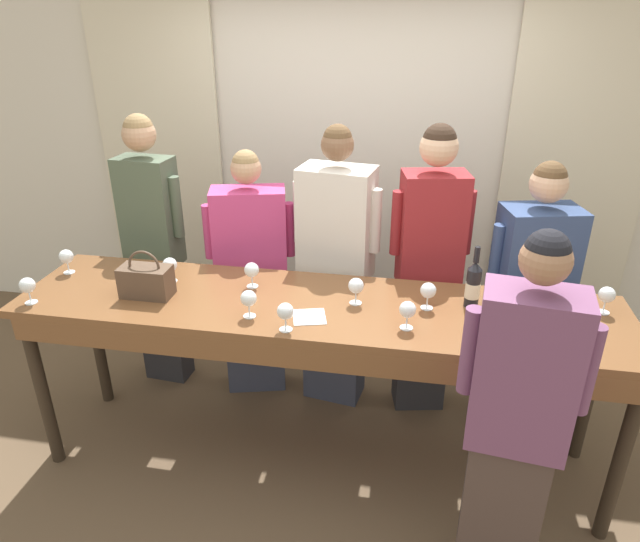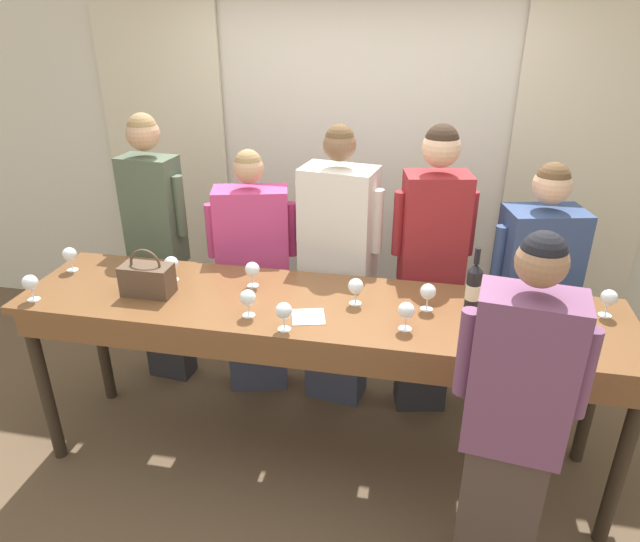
{
  "view_description": "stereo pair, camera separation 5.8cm",
  "coord_description": "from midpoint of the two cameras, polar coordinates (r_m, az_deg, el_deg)",
  "views": [
    {
      "loc": [
        0.47,
        -2.53,
        2.42
      ],
      "look_at": [
        0.0,
        0.07,
        1.18
      ],
      "focal_mm": 32.0,
      "sensor_mm": 36.0,
      "label": 1
    },
    {
      "loc": [
        0.52,
        -2.52,
        2.42
      ],
      "look_at": [
        0.0,
        0.07,
        1.18
      ],
      "focal_mm": 32.0,
      "sensor_mm": 36.0,
      "label": 2
    }
  ],
  "objects": [
    {
      "name": "curtain_panel_right",
      "position": [
        4.33,
        23.57,
        8.7
      ],
      "size": [
        0.95,
        0.03,
        2.69
      ],
      "color": "beige",
      "rests_on": "ground_plane"
    },
    {
      "name": "wine_glass_back_mid",
      "position": [
        3.54,
        -24.47,
        1.28
      ],
      "size": [
        0.08,
        0.08,
        0.14
      ],
      "color": "white",
      "rests_on": "tasting_bar"
    },
    {
      "name": "guest_pink_top",
      "position": [
        3.68,
        -7.27,
        -0.56
      ],
      "size": [
        0.56,
        0.33,
        1.65
      ],
      "color": "#383D51",
      "rests_on": "ground_plane"
    },
    {
      "name": "wine_glass_front_left",
      "position": [
        3.08,
        -7.39,
        0.06
      ],
      "size": [
        0.08,
        0.08,
        0.14
      ],
      "color": "white",
      "rests_on": "tasting_bar"
    },
    {
      "name": "curtain_panel_left",
      "position": [
        4.66,
        -15.85,
        10.89
      ],
      "size": [
        0.95,
        0.03,
        2.69
      ],
      "color": "beige",
      "rests_on": "ground_plane"
    },
    {
      "name": "wine_glass_front_right",
      "position": [
        3.12,
        26.28,
        -2.21
      ],
      "size": [
        0.08,
        0.08,
        0.14
      ],
      "color": "white",
      "rests_on": "tasting_bar"
    },
    {
      "name": "guest_olive_jacket",
      "position": [
        3.86,
        -16.64,
        2.1
      ],
      "size": [
        0.46,
        0.23,
        1.84
      ],
      "color": "#28282D",
      "rests_on": "ground_plane"
    },
    {
      "name": "wine_glass_back_right",
      "position": [
        2.89,
        10.2,
        -2.01
      ],
      "size": [
        0.08,
        0.08,
        0.14
      ],
      "color": "white",
      "rests_on": "tasting_bar"
    },
    {
      "name": "napkin",
      "position": [
        2.81,
        -1.67,
        -4.62
      ],
      "size": [
        0.19,
        0.19,
        0.0
      ],
      "color": "white",
      "rests_on": "tasting_bar"
    },
    {
      "name": "wall_back",
      "position": [
        4.29,
        3.3,
        11.37
      ],
      "size": [
        12.0,
        0.06,
        2.8
      ],
      "color": "silver",
      "rests_on": "ground_plane"
    },
    {
      "name": "guest_navy_coat",
      "position": [
        3.59,
        19.72,
        -2.54
      ],
      "size": [
        0.54,
        0.37,
        1.66
      ],
      "color": "#473833",
      "rests_on": "ground_plane"
    },
    {
      "name": "wine_glass_front_mid",
      "position": [
        2.77,
        17.19,
        -3.96
      ],
      "size": [
        0.08,
        0.08,
        0.14
      ],
      "color": "white",
      "rests_on": "tasting_bar"
    },
    {
      "name": "wine_glass_by_handbag",
      "position": [
        2.69,
        8.14,
        -3.9
      ],
      "size": [
        0.08,
        0.08,
        0.14
      ],
      "color": "white",
      "rests_on": "tasting_bar"
    },
    {
      "name": "guest_cream_sweater",
      "position": [
        3.53,
        1.1,
        -0.03
      ],
      "size": [
        0.55,
        0.34,
        1.82
      ],
      "color": "#383D51",
      "rests_on": "ground_plane"
    },
    {
      "name": "handbag",
      "position": [
        3.11,
        -17.5,
        -0.91
      ],
      "size": [
        0.26,
        0.14,
        0.26
      ],
      "color": "brown",
      "rests_on": "tasting_bar"
    },
    {
      "name": "host_pouring",
      "position": [
        2.46,
        18.2,
        -14.85
      ],
      "size": [
        0.49,
        0.27,
        1.74
      ],
      "color": "#473833",
      "rests_on": "ground_plane"
    },
    {
      "name": "wine_glass_center_right",
      "position": [
        2.66,
        -4.11,
        -4.12
      ],
      "size": [
        0.08,
        0.08,
        0.14
      ],
      "color": "white",
      "rests_on": "tasting_bar"
    },
    {
      "name": "ground_plane",
      "position": [
        3.54,
        -0.71,
        -18.04
      ],
      "size": [
        18.0,
        18.0,
        0.0
      ],
      "primitive_type": "plane",
      "color": "brown"
    },
    {
      "name": "wine_glass_center_left",
      "position": [
        2.79,
        -7.74,
        -2.81
      ],
      "size": [
        0.08,
        0.08,
        0.14
      ],
      "color": "white",
      "rests_on": "tasting_bar"
    },
    {
      "name": "tasting_bar",
      "position": [
        2.96,
        -0.91,
        -5.31
      ],
      "size": [
        3.14,
        0.72,
        1.03
      ],
      "color": "brown",
      "rests_on": "ground_plane"
    },
    {
      "name": "wine_glass_near_host",
      "position": [
        3.23,
        -15.29,
        0.54
      ],
      "size": [
        0.08,
        0.08,
        0.14
      ],
      "color": "white",
      "rests_on": "tasting_bar"
    },
    {
      "name": "guest_striped_shirt",
      "position": [
        3.48,
        10.28,
        -0.01
      ],
      "size": [
        0.48,
        0.3,
        1.84
      ],
      "color": "#28282D",
      "rests_on": "ground_plane"
    },
    {
      "name": "wine_glass_back_left",
      "position": [
        2.89,
        3.06,
        -1.54
      ],
      "size": [
        0.08,
        0.08,
        0.14
      ],
      "color": "white",
      "rests_on": "tasting_bar"
    },
    {
      "name": "wine_bottle",
      "position": [
        2.94,
        14.52,
        -1.35
      ],
      "size": [
        0.07,
        0.07,
        0.33
      ],
      "color": "black",
      "rests_on": "tasting_bar"
    },
    {
      "name": "wine_glass_center_mid",
      "position": [
        3.26,
        -27.67,
        -1.33
      ],
      "size": [
        0.08,
        0.08,
        0.14
      ],
      "color": "white",
      "rests_on": "tasting_bar"
    },
    {
      "name": "wine_glass_by_bottle",
      "position": [
        2.79,
        22.29,
        -4.58
      ],
      "size": [
        0.08,
        0.08,
        0.14
      ],
      "color": "white",
      "rests_on": "tasting_bar"
    }
  ]
}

